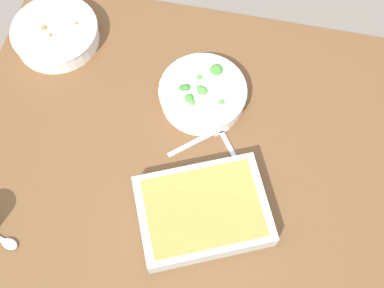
# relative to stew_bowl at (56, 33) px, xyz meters

# --- Properties ---
(ground_plane) EXTENTS (6.00, 6.00, 0.00)m
(ground_plane) POSITION_rel_stew_bowl_xyz_m (-0.45, 0.25, -0.77)
(ground_plane) COLOR slate
(dining_table) EXTENTS (1.20, 0.90, 0.74)m
(dining_table) POSITION_rel_stew_bowl_xyz_m (-0.45, 0.25, -0.12)
(dining_table) COLOR brown
(dining_table) RESTS_ON ground_plane
(stew_bowl) EXTENTS (0.25, 0.25, 0.06)m
(stew_bowl) POSITION_rel_stew_bowl_xyz_m (0.00, 0.00, 0.00)
(stew_bowl) COLOR white
(stew_bowl) RESTS_ON dining_table
(broccoli_bowl) EXTENTS (0.24, 0.24, 0.07)m
(broccoli_bowl) POSITION_rel_stew_bowl_xyz_m (-0.45, 0.11, -0.00)
(broccoli_bowl) COLOR white
(broccoli_bowl) RESTS_ON dining_table
(baking_dish) EXTENTS (0.36, 0.32, 0.06)m
(baking_dish) POSITION_rel_stew_bowl_xyz_m (-0.51, 0.43, 0.00)
(baking_dish) COLOR silver
(baking_dish) RESTS_ON dining_table
(spoon_by_stew) EXTENTS (0.17, 0.08, 0.01)m
(spoon_by_stew) POSITION_rel_stew_bowl_xyz_m (-0.04, 0.02, -0.03)
(spoon_by_stew) COLOR silver
(spoon_by_stew) RESTS_ON dining_table
(spoon_by_broccoli) EXTENTS (0.12, 0.15, 0.01)m
(spoon_by_broccoli) POSITION_rel_stew_bowl_xyz_m (-0.51, 0.19, -0.03)
(spoon_by_broccoli) COLOR silver
(spoon_by_broccoli) RESTS_ON dining_table
(fork_on_table) EXTENTS (0.14, 0.13, 0.01)m
(fork_on_table) POSITION_rel_stew_bowl_xyz_m (-0.47, 0.22, -0.03)
(fork_on_table) COLOR silver
(fork_on_table) RESTS_ON dining_table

